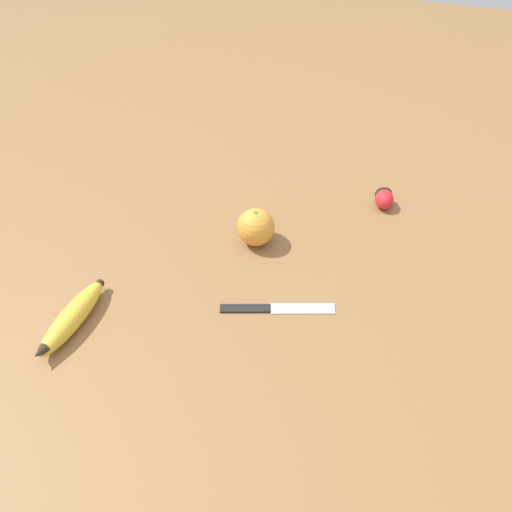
{
  "coord_description": "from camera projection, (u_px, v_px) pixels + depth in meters",
  "views": [
    {
      "loc": [
        -0.23,
        0.59,
        0.67
      ],
      "look_at": [
        -0.05,
        -0.01,
        0.03
      ],
      "focal_mm": 35.0,
      "sensor_mm": 36.0,
      "label": 1
    }
  ],
  "objects": [
    {
      "name": "ground_plane",
      "position": [
        227.0,
        263.0,
        0.92
      ],
      "size": [
        3.0,
        3.0,
        0.0
      ],
      "primitive_type": "plane",
      "color": "olive"
    },
    {
      "name": "banana",
      "position": [
        71.0,
        318.0,
        0.81
      ],
      "size": [
        0.05,
        0.18,
        0.04
      ],
      "rotation": [
        0.0,
        0.0,
        1.47
      ],
      "color": "gold",
      "rests_on": "ground_plane"
    },
    {
      "name": "orange",
      "position": [
        256.0,
        227.0,
        0.94
      ],
      "size": [
        0.07,
        0.07,
        0.07
      ],
      "color": "orange",
      "rests_on": "ground_plane"
    },
    {
      "name": "strawberry",
      "position": [
        384.0,
        198.0,
        1.03
      ],
      "size": [
        0.05,
        0.06,
        0.04
      ],
      "rotation": [
        0.0,
        0.0,
        4.92
      ],
      "color": "red",
      "rests_on": "ground_plane"
    },
    {
      "name": "paring_knife",
      "position": [
        273.0,
        308.0,
        0.84
      ],
      "size": [
        0.19,
        0.07,
        0.01
      ],
      "rotation": [
        0.0,
        0.0,
        1.86
      ],
      "color": "silver",
      "rests_on": "ground_plane"
    }
  ]
}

